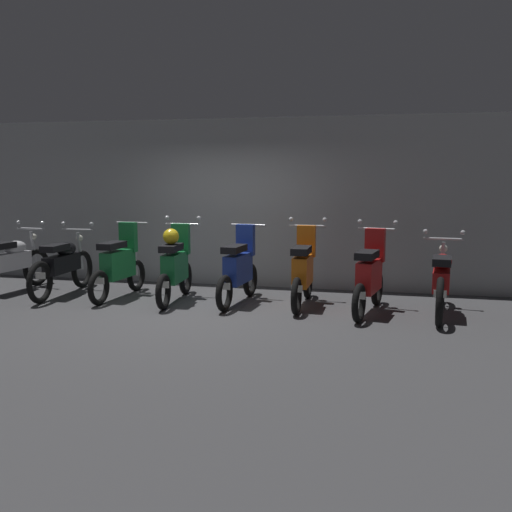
{
  "coord_description": "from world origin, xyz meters",
  "views": [
    {
      "loc": [
        2.79,
        -7.84,
        1.95
      ],
      "look_at": [
        0.79,
        0.58,
        0.75
      ],
      "focal_mm": 41.59,
      "sensor_mm": 36.0,
      "label": 1
    }
  ],
  "objects_px": {
    "motorbike_slot_5": "(303,271)",
    "motorbike_slot_6": "(370,276)",
    "motorbike_slot_1": "(63,265)",
    "motorbike_slot_2": "(119,265)",
    "motorbike_slot_0": "(10,263)",
    "motorbike_slot_4": "(239,269)",
    "motorbike_slot_3": "(175,265)",
    "motorbike_slot_7": "(441,280)"
  },
  "relations": [
    {
      "from": "motorbike_slot_4",
      "to": "motorbike_slot_6",
      "type": "xyz_separation_m",
      "value": [
        1.96,
        -0.21,
        0.0
      ]
    },
    {
      "from": "motorbike_slot_0",
      "to": "motorbike_slot_7",
      "type": "distance_m",
      "value": 6.84
    },
    {
      "from": "motorbike_slot_4",
      "to": "motorbike_slot_5",
      "type": "height_order",
      "value": "motorbike_slot_5"
    },
    {
      "from": "motorbike_slot_4",
      "to": "motorbike_slot_3",
      "type": "bearing_deg",
      "value": -173.65
    },
    {
      "from": "motorbike_slot_3",
      "to": "motorbike_slot_4",
      "type": "height_order",
      "value": "motorbike_slot_3"
    },
    {
      "from": "motorbike_slot_0",
      "to": "motorbike_slot_2",
      "type": "height_order",
      "value": "motorbike_slot_2"
    },
    {
      "from": "motorbike_slot_1",
      "to": "motorbike_slot_2",
      "type": "height_order",
      "value": "motorbike_slot_2"
    },
    {
      "from": "motorbike_slot_5",
      "to": "motorbike_slot_7",
      "type": "distance_m",
      "value": 1.97
    },
    {
      "from": "motorbike_slot_0",
      "to": "motorbike_slot_5",
      "type": "relative_size",
      "value": 1.16
    },
    {
      "from": "motorbike_slot_1",
      "to": "motorbike_slot_6",
      "type": "bearing_deg",
      "value": -1.81
    },
    {
      "from": "motorbike_slot_0",
      "to": "motorbike_slot_2",
      "type": "distance_m",
      "value": 1.95
    },
    {
      "from": "motorbike_slot_2",
      "to": "motorbike_slot_3",
      "type": "height_order",
      "value": "motorbike_slot_3"
    },
    {
      "from": "motorbike_slot_0",
      "to": "motorbike_slot_1",
      "type": "relative_size",
      "value": 1.0
    },
    {
      "from": "motorbike_slot_1",
      "to": "motorbike_slot_2",
      "type": "distance_m",
      "value": 0.98
    },
    {
      "from": "motorbike_slot_6",
      "to": "motorbike_slot_7",
      "type": "height_order",
      "value": "motorbike_slot_6"
    },
    {
      "from": "motorbike_slot_0",
      "to": "motorbike_slot_1",
      "type": "bearing_deg",
      "value": -0.14
    },
    {
      "from": "motorbike_slot_2",
      "to": "motorbike_slot_7",
      "type": "height_order",
      "value": "motorbike_slot_2"
    },
    {
      "from": "motorbike_slot_7",
      "to": "motorbike_slot_3",
      "type": "bearing_deg",
      "value": 179.83
    },
    {
      "from": "motorbike_slot_3",
      "to": "motorbike_slot_5",
      "type": "relative_size",
      "value": 1.0
    },
    {
      "from": "motorbike_slot_6",
      "to": "motorbike_slot_7",
      "type": "xyz_separation_m",
      "value": [
        0.97,
        0.09,
        -0.04
      ]
    },
    {
      "from": "motorbike_slot_2",
      "to": "motorbike_slot_5",
      "type": "height_order",
      "value": "motorbike_slot_5"
    },
    {
      "from": "motorbike_slot_4",
      "to": "motorbike_slot_6",
      "type": "height_order",
      "value": "motorbike_slot_6"
    },
    {
      "from": "motorbike_slot_1",
      "to": "motorbike_slot_0",
      "type": "bearing_deg",
      "value": 179.86
    },
    {
      "from": "motorbike_slot_4",
      "to": "motorbike_slot_7",
      "type": "height_order",
      "value": "motorbike_slot_4"
    },
    {
      "from": "motorbike_slot_0",
      "to": "motorbike_slot_2",
      "type": "relative_size",
      "value": 1.16
    },
    {
      "from": "motorbike_slot_2",
      "to": "motorbike_slot_1",
      "type": "bearing_deg",
      "value": -178.18
    },
    {
      "from": "motorbike_slot_6",
      "to": "motorbike_slot_0",
      "type": "bearing_deg",
      "value": 178.47
    },
    {
      "from": "motorbike_slot_0",
      "to": "motorbike_slot_3",
      "type": "height_order",
      "value": "motorbike_slot_3"
    },
    {
      "from": "motorbike_slot_0",
      "to": "motorbike_slot_7",
      "type": "xyz_separation_m",
      "value": [
        6.84,
        -0.06,
        0.0
      ]
    },
    {
      "from": "motorbike_slot_5",
      "to": "motorbike_slot_6",
      "type": "bearing_deg",
      "value": -15.04
    },
    {
      "from": "motorbike_slot_1",
      "to": "motorbike_slot_6",
      "type": "distance_m",
      "value": 4.9
    },
    {
      "from": "motorbike_slot_1",
      "to": "motorbike_slot_5",
      "type": "xyz_separation_m",
      "value": [
        3.91,
        0.11,
        0.04
      ]
    },
    {
      "from": "motorbike_slot_3",
      "to": "motorbike_slot_7",
      "type": "height_order",
      "value": "motorbike_slot_3"
    },
    {
      "from": "motorbike_slot_2",
      "to": "motorbike_slot_5",
      "type": "relative_size",
      "value": 1.0
    },
    {
      "from": "motorbike_slot_5",
      "to": "motorbike_slot_6",
      "type": "relative_size",
      "value": 1.01
    },
    {
      "from": "motorbike_slot_3",
      "to": "motorbike_slot_7",
      "type": "xyz_separation_m",
      "value": [
        3.91,
        -0.01,
        -0.08
      ]
    },
    {
      "from": "motorbike_slot_2",
      "to": "motorbike_slot_4",
      "type": "distance_m",
      "value": 1.96
    },
    {
      "from": "motorbike_slot_2",
      "to": "motorbike_slot_7",
      "type": "relative_size",
      "value": 0.86
    },
    {
      "from": "motorbike_slot_2",
      "to": "motorbike_slot_3",
      "type": "distance_m",
      "value": 0.98
    },
    {
      "from": "motorbike_slot_2",
      "to": "motorbike_slot_5",
      "type": "bearing_deg",
      "value": 1.54
    },
    {
      "from": "motorbike_slot_3",
      "to": "motorbike_slot_4",
      "type": "distance_m",
      "value": 0.99
    },
    {
      "from": "motorbike_slot_2",
      "to": "motorbike_slot_6",
      "type": "height_order",
      "value": "motorbike_slot_6"
    }
  ]
}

